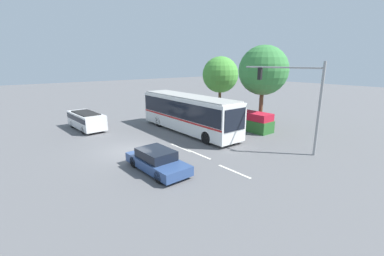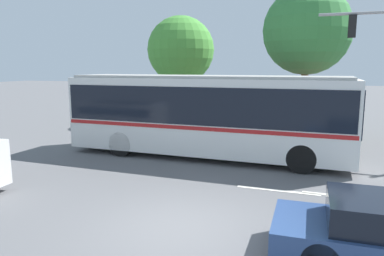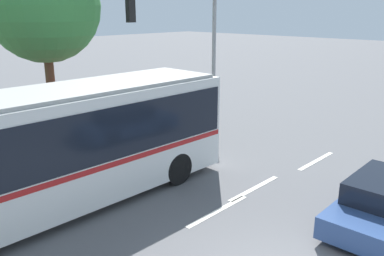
# 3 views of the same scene
# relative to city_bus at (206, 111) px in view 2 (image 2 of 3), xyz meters

# --- Properties ---
(ground_plane) EXTENTS (140.00, 140.00, 0.00)m
(ground_plane) POSITION_rel_city_bus_xyz_m (1.38, -6.49, -1.85)
(ground_plane) COLOR #5B5B5E
(city_bus) EXTENTS (11.22, 2.72, 3.25)m
(city_bus) POSITION_rel_city_bus_xyz_m (0.00, 0.00, 0.00)
(city_bus) COLOR silver
(city_bus) RESTS_ON ground
(flowering_hedge) EXTENTS (6.98, 1.59, 1.69)m
(flowering_hedge) POSITION_rel_city_bus_xyz_m (1.69, 4.80, -1.01)
(flowering_hedge) COLOR #286028
(flowering_hedge) RESTS_ON ground
(street_tree_left) EXTENTS (4.19, 4.19, 6.73)m
(street_tree_left) POSITION_rel_city_bus_xyz_m (-4.16, 8.14, 2.78)
(street_tree_left) COLOR brown
(street_tree_left) RESTS_ON ground
(street_tree_centre) EXTENTS (4.36, 4.36, 7.54)m
(street_tree_centre) POSITION_rel_city_bus_xyz_m (3.47, 5.78, 3.49)
(street_tree_centre) COLOR brown
(street_tree_centre) RESTS_ON ground
(lane_stripe_near) EXTENTS (2.40, 0.16, 0.01)m
(lane_stripe_near) POSITION_rel_city_bus_xyz_m (5.09, -3.13, -1.84)
(lane_stripe_near) COLOR silver
(lane_stripe_near) RESTS_ON ground
(lane_stripe_far) EXTENTS (2.40, 0.16, 0.01)m
(lane_stripe_far) POSITION_rel_city_bus_xyz_m (3.22, -3.25, -1.84)
(lane_stripe_far) COLOR silver
(lane_stripe_far) RESTS_ON ground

